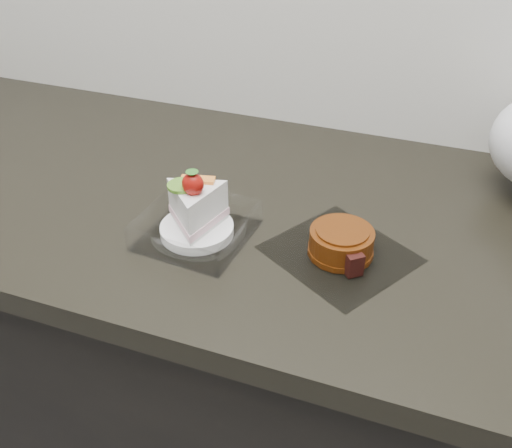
# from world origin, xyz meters

# --- Properties ---
(counter) EXTENTS (2.04, 0.64, 0.90)m
(counter) POSITION_xyz_m (0.00, 1.69, 0.45)
(counter) COLOR black
(counter) RESTS_ON ground
(cake_tray) EXTENTS (0.16, 0.16, 0.12)m
(cake_tray) POSITION_xyz_m (-0.07, 1.57, 0.93)
(cake_tray) COLOR white
(cake_tray) RESTS_ON counter
(mooncake_wrap) EXTENTS (0.24, 0.24, 0.04)m
(mooncake_wrap) POSITION_xyz_m (0.15, 1.60, 0.92)
(mooncake_wrap) COLOR white
(mooncake_wrap) RESTS_ON counter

